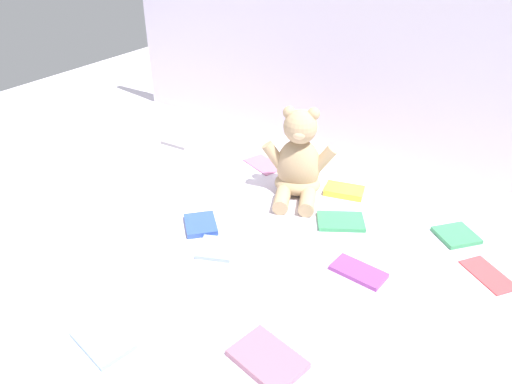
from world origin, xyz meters
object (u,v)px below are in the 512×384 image
Objects in this scene: teddy_bear at (298,163)px; book_case_7 at (216,248)px; book_case_0 at (268,359)px; book_case_10 at (341,221)px; book_case_8 at (344,191)px; book_case_9 at (178,142)px; book_case_1 at (264,164)px; book_case_4 at (103,341)px; book_case_2 at (456,235)px; book_case_3 at (201,224)px; book_case_5 at (488,274)px; book_case_6 at (358,272)px.

teddy_bear reaches higher than book_case_7.
book_case_0 is 0.52m from book_case_10.
book_case_9 is at bearing -103.23° from book_case_8.
book_case_1 is 1.47× the size of book_case_7.
book_case_8 reaches higher than book_case_0.
book_case_4 is (-0.30, -0.14, -0.00)m from book_case_0.
book_case_2 is (0.47, 0.03, -0.10)m from teddy_bear.
teddy_bear is 2.81× the size of book_case_2.
book_case_3 is 0.80× the size of book_case_5.
book_case_1 and book_case_5 have the same top height.
book_case_4 is (-0.05, -0.73, -0.10)m from teddy_bear.
book_case_6 is at bearing 15.77° from book_case_8.
book_case_1 is 0.84m from book_case_4.
book_case_1 is 0.65m from book_case_2.
book_case_7 is 0.66m from book_case_9.
book_case_0 is at bearing -1.88° from book_case_8.
book_case_10 is (0.22, 0.28, 0.00)m from book_case_7.
book_case_6 reaches higher than book_case_7.
book_case_7 is at bearing 64.86° from book_case_0.
book_case_9 is (-0.66, -0.00, -0.00)m from book_case_8.
book_case_1 is at bearing 128.31° from teddy_bear.
book_case_3 is 0.92× the size of book_case_9.
teddy_bear is 0.17m from book_case_8.
book_case_0 is at bearing 98.18° from book_case_3.
book_case_6 is at bearing -21.05° from book_case_5.
book_case_1 is 1.21× the size of book_case_9.
book_case_6 is at bearing -174.38° from book_case_10.
book_case_3 is at bearing -47.80° from book_case_8.
book_case_3 is 0.44m from book_case_6.
book_case_1 is at bearing -158.78° from book_case_4.
book_case_7 is at bearing -140.24° from book_case_1.
book_case_1 is 0.60m from book_case_6.
book_case_2 is at bearing 68.97° from book_case_8.
book_case_5 is (0.70, 0.21, -0.00)m from book_case_3.
book_case_6 is 1.10× the size of book_case_8.
book_case_3 is at bearing -156.42° from book_case_4.
book_case_0 reaches higher than book_case_1.
book_case_0 is 1.06× the size of book_case_5.
book_case_8 reaches higher than book_case_7.
book_case_5 is at bearing -32.44° from teddy_bear.
book_case_10 is (0.18, -0.08, -0.10)m from teddy_bear.
book_case_7 is 0.46m from book_case_8.
book_case_4 is at bearing 127.28° from book_case_0.
book_case_7 is (0.15, -0.46, 0.00)m from book_case_1.
book_case_8 is (0.31, -0.03, 0.01)m from book_case_1.
book_case_1 is 1.06× the size of book_case_6.
book_case_0 is 1.32× the size of book_case_3.
teddy_bear is at bearing 80.68° from book_case_9.
book_case_0 is 1.08× the size of book_case_10.
book_case_1 is 0.48m from book_case_7.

